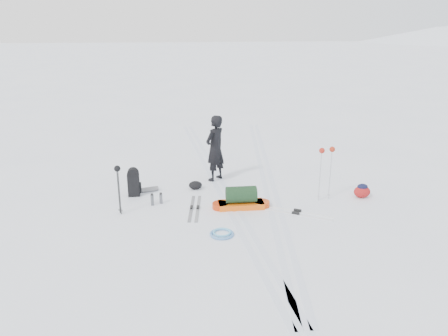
# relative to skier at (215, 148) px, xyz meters

# --- Properties ---
(ground) EXTENTS (200.00, 200.00, 0.00)m
(ground) POSITION_rel_skier_xyz_m (0.18, -1.92, -0.97)
(ground) COLOR white
(ground) RESTS_ON ground
(snow_hill_backdrop) EXTENTS (359.50, 192.00, 162.45)m
(snow_hill_backdrop) POSITION_rel_skier_xyz_m (62.86, 82.10, -69.99)
(snow_hill_backdrop) COLOR white
(snow_hill_backdrop) RESTS_ON ground
(ski_tracks) EXTENTS (3.38, 17.97, 0.01)m
(ski_tracks) POSITION_rel_skier_xyz_m (0.79, -1.05, -0.96)
(ski_tracks) COLOR silver
(ski_tracks) RESTS_ON ground
(skier) EXTENTS (0.83, 0.83, 1.94)m
(skier) POSITION_rel_skier_xyz_m (0.00, 0.00, 0.00)
(skier) COLOR black
(skier) RESTS_ON ground
(pulk_sled) EXTENTS (1.46, 0.49, 0.56)m
(pulk_sled) POSITION_rel_skier_xyz_m (0.41, -2.12, -0.75)
(pulk_sled) COLOR #F05E0E
(pulk_sled) RESTS_ON ground
(expedition_rucksack) EXTENTS (0.80, 0.49, 0.78)m
(expedition_rucksack) POSITION_rel_skier_xyz_m (-2.25, -0.93, -0.61)
(expedition_rucksack) COLOR black
(expedition_rucksack) RESTS_ON ground
(ski_poles_black) EXTENTS (0.15, 0.17, 1.23)m
(ski_poles_black) POSITION_rel_skier_xyz_m (-2.56, -2.10, 0.04)
(ski_poles_black) COLOR black
(ski_poles_black) RESTS_ON ground
(ski_poles_silver) EXTENTS (0.45, 0.22, 1.43)m
(ski_poles_silver) POSITION_rel_skier_xyz_m (2.64, -1.90, 0.23)
(ski_poles_silver) COLOR silver
(ski_poles_silver) RESTS_ON ground
(touring_skis_grey) EXTENTS (0.45, 1.63, 0.06)m
(touring_skis_grey) POSITION_rel_skier_xyz_m (-0.75, -2.04, -0.95)
(touring_skis_grey) COLOR gray
(touring_skis_grey) RESTS_ON ground
(touring_skis_white) EXTENTS (1.68, 1.17, 0.07)m
(touring_skis_white) POSITION_rel_skier_xyz_m (1.69, -2.65, -0.95)
(touring_skis_white) COLOR silver
(touring_skis_white) RESTS_ON ground
(rope_coil) EXTENTS (0.66, 0.66, 0.06)m
(rope_coil) POSITION_rel_skier_xyz_m (-0.26, -3.53, -0.94)
(rope_coil) COLOR #5085C3
(rope_coil) RESTS_ON ground
(small_daypack) EXTENTS (0.55, 0.52, 0.38)m
(small_daypack) POSITION_rel_skier_xyz_m (3.71, -1.88, -0.78)
(small_daypack) COLOR maroon
(small_daypack) RESTS_ON ground
(thermos_pair) EXTENTS (0.32, 0.19, 0.31)m
(thermos_pair) POSITION_rel_skier_xyz_m (-1.70, -1.64, -0.82)
(thermos_pair) COLOR #55575C
(thermos_pair) RESTS_ON ground
(stuff_sack) EXTENTS (0.45, 0.40, 0.23)m
(stuff_sack) POSITION_rel_skier_xyz_m (-0.64, -0.69, -0.85)
(stuff_sack) COLOR black
(stuff_sack) RESTS_ON ground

